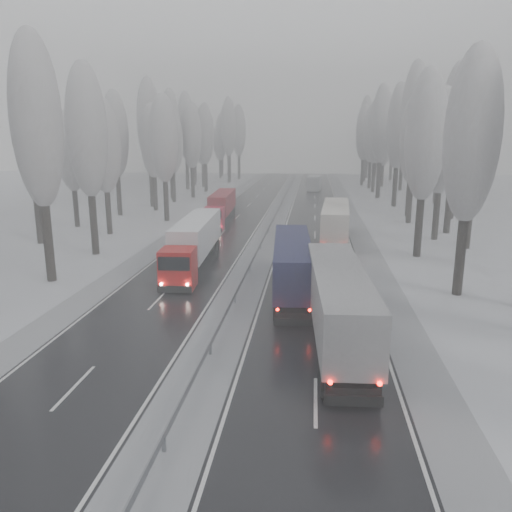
% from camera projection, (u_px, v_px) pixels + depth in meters
% --- Properties ---
extents(ground, '(260.00, 260.00, 0.00)m').
position_uv_depth(ground, '(192.00, 395.00, 21.23)').
color(ground, silver).
rests_on(ground, ground).
extents(carriageway_right, '(7.50, 200.00, 0.03)m').
position_uv_depth(carriageway_right, '(315.00, 247.00, 49.62)').
color(carriageway_right, black).
rests_on(carriageway_right, ground).
extents(carriageway_left, '(7.50, 200.00, 0.03)m').
position_uv_depth(carriageway_left, '(211.00, 244.00, 50.79)').
color(carriageway_left, black).
rests_on(carriageway_left, ground).
extents(median_slush, '(3.00, 200.00, 0.04)m').
position_uv_depth(median_slush, '(263.00, 245.00, 50.20)').
color(median_slush, '#A2A4AA').
rests_on(median_slush, ground).
extents(shoulder_right, '(2.40, 200.00, 0.04)m').
position_uv_depth(shoulder_right, '(366.00, 248.00, 49.08)').
color(shoulder_right, '#A2A4AA').
rests_on(shoulder_right, ground).
extents(shoulder_left, '(2.40, 200.00, 0.04)m').
position_uv_depth(shoulder_left, '(164.00, 243.00, 51.33)').
color(shoulder_left, '#A2A4AA').
rests_on(shoulder_left, ground).
extents(median_guardrail, '(0.12, 200.00, 0.76)m').
position_uv_depth(median_guardrail, '(263.00, 240.00, 50.06)').
color(median_guardrail, slate).
rests_on(median_guardrail, ground).
extents(tree_16, '(3.60, 3.60, 16.53)m').
position_uv_depth(tree_16, '(472.00, 137.00, 32.21)').
color(tree_16, black).
rests_on(tree_16, ground).
extents(tree_18, '(3.60, 3.60, 16.58)m').
position_uv_depth(tree_18, '(426.00, 136.00, 43.24)').
color(tree_18, black).
rests_on(tree_18, ground).
extents(tree_19, '(3.60, 3.60, 14.57)m').
position_uv_depth(tree_19, '(476.00, 150.00, 46.79)').
color(tree_19, black).
rests_on(tree_19, ground).
extents(tree_20, '(3.60, 3.60, 15.71)m').
position_uv_depth(tree_20, '(442.00, 142.00, 50.85)').
color(tree_20, black).
rests_on(tree_20, ground).
extents(tree_21, '(3.60, 3.60, 18.62)m').
position_uv_depth(tree_21, '(456.00, 124.00, 54.03)').
color(tree_21, black).
rests_on(tree_21, ground).
extents(tree_22, '(3.60, 3.60, 15.86)m').
position_uv_depth(tree_22, '(414.00, 140.00, 61.00)').
color(tree_22, black).
rests_on(tree_22, ground).
extents(tree_23, '(3.60, 3.60, 13.55)m').
position_uv_depth(tree_23, '(457.00, 152.00, 64.51)').
color(tree_23, black).
rests_on(tree_23, ground).
extents(tree_24, '(3.60, 3.60, 20.49)m').
position_uv_depth(tree_24, '(415.00, 117.00, 65.45)').
color(tree_24, black).
rests_on(tree_24, ground).
extents(tree_25, '(3.60, 3.60, 19.44)m').
position_uv_depth(tree_25, '(460.00, 123.00, 68.71)').
color(tree_25, black).
rests_on(tree_25, ground).
extents(tree_26, '(3.60, 3.60, 18.78)m').
position_uv_depth(tree_26, '(399.00, 127.00, 75.64)').
color(tree_26, black).
rests_on(tree_26, ground).
extents(tree_27, '(3.60, 3.60, 17.62)m').
position_uv_depth(tree_27, '(440.00, 132.00, 78.89)').
color(tree_27, black).
rests_on(tree_27, ground).
extents(tree_28, '(3.60, 3.60, 19.62)m').
position_uv_depth(tree_28, '(382.00, 125.00, 85.97)').
color(tree_28, black).
rests_on(tree_28, ground).
extents(tree_29, '(3.60, 3.60, 18.11)m').
position_uv_depth(tree_29, '(420.00, 131.00, 89.25)').
color(tree_29, black).
rests_on(tree_29, ground).
extents(tree_30, '(3.60, 3.60, 17.86)m').
position_uv_depth(tree_30, '(376.00, 132.00, 95.63)').
color(tree_30, black).
rests_on(tree_30, ground).
extents(tree_31, '(3.60, 3.60, 18.58)m').
position_uv_depth(tree_31, '(404.00, 130.00, 98.73)').
color(tree_31, black).
rests_on(tree_31, ground).
extents(tree_32, '(3.60, 3.60, 17.33)m').
position_uv_depth(tree_32, '(372.00, 134.00, 102.95)').
color(tree_32, black).
rests_on(tree_32, ground).
extents(tree_33, '(3.60, 3.60, 14.33)m').
position_uv_depth(tree_33, '(384.00, 143.00, 106.92)').
color(tree_33, black).
rests_on(tree_33, ground).
extents(tree_34, '(3.60, 3.60, 17.63)m').
position_uv_depth(tree_34, '(364.00, 133.00, 109.87)').
color(tree_34, black).
rests_on(tree_34, ground).
extents(tree_35, '(3.60, 3.60, 18.25)m').
position_uv_depth(tree_35, '(404.00, 131.00, 112.62)').
color(tree_35, black).
rests_on(tree_35, ground).
extents(tree_36, '(3.60, 3.60, 20.23)m').
position_uv_depth(tree_36, '(366.00, 126.00, 118.85)').
color(tree_36, black).
rests_on(tree_36, ground).
extents(tree_37, '(3.60, 3.60, 16.37)m').
position_uv_depth(tree_37, '(393.00, 137.00, 122.51)').
color(tree_37, black).
rests_on(tree_37, ground).
extents(tree_38, '(3.60, 3.60, 17.97)m').
position_uv_depth(tree_38, '(368.00, 133.00, 129.20)').
color(tree_38, black).
rests_on(tree_38, ground).
extents(tree_39, '(3.60, 3.60, 16.19)m').
position_uv_depth(tree_39, '(377.00, 137.00, 133.02)').
color(tree_39, black).
rests_on(tree_39, ground).
extents(tree_56, '(3.60, 3.60, 18.12)m').
position_uv_depth(tree_56, '(36.00, 122.00, 35.30)').
color(tree_56, black).
rests_on(tree_56, ground).
extents(tree_58, '(3.60, 3.60, 17.21)m').
position_uv_depth(tree_58, '(87.00, 132.00, 44.04)').
color(tree_58, black).
rests_on(tree_58, ground).
extents(tree_59, '(3.60, 3.60, 18.41)m').
position_uv_depth(tree_59, '(29.00, 124.00, 48.57)').
color(tree_59, black).
rests_on(tree_59, ground).
extents(tree_60, '(3.60, 3.60, 14.84)m').
position_uv_depth(tree_60, '(104.00, 147.00, 53.99)').
color(tree_60, black).
rests_on(tree_60, ground).
extents(tree_61, '(3.60, 3.60, 13.95)m').
position_uv_depth(tree_61, '(71.00, 151.00, 58.62)').
color(tree_61, black).
rests_on(tree_61, ground).
extents(tree_62, '(3.60, 3.60, 16.04)m').
position_uv_depth(tree_62, '(164.00, 139.00, 62.59)').
color(tree_62, black).
rests_on(tree_62, ground).
extents(tree_63, '(3.60, 3.60, 16.88)m').
position_uv_depth(tree_63, '(115.00, 135.00, 67.20)').
color(tree_63, black).
rests_on(tree_63, ground).
extents(tree_64, '(3.60, 3.60, 15.42)m').
position_uv_depth(tree_64, '(153.00, 142.00, 71.84)').
color(tree_64, black).
rests_on(tree_64, ground).
extents(tree_65, '(3.60, 3.60, 19.48)m').
position_uv_depth(tree_65, '(149.00, 124.00, 75.30)').
color(tree_65, black).
rests_on(tree_65, ground).
extents(tree_66, '(3.60, 3.60, 15.23)m').
position_uv_depth(tree_66, '(172.00, 142.00, 81.16)').
color(tree_66, black).
rests_on(tree_66, ground).
extents(tree_67, '(3.60, 3.60, 17.09)m').
position_uv_depth(tree_67, '(170.00, 134.00, 84.90)').
color(tree_67, black).
rests_on(tree_67, ground).
extents(tree_68, '(3.60, 3.60, 16.65)m').
position_uv_depth(tree_68, '(191.00, 136.00, 87.31)').
color(tree_68, black).
rests_on(tree_68, ground).
extents(tree_69, '(3.60, 3.60, 19.35)m').
position_uv_depth(tree_69, '(170.00, 126.00, 91.31)').
color(tree_69, black).
rests_on(tree_69, ground).
extents(tree_70, '(3.60, 3.60, 17.09)m').
position_uv_depth(tree_70, '(205.00, 135.00, 96.95)').
color(tree_70, black).
rests_on(tree_70, ground).
extents(tree_71, '(3.60, 3.60, 19.61)m').
position_uv_depth(tree_71, '(186.00, 127.00, 100.97)').
color(tree_71, black).
rests_on(tree_71, ground).
extents(tree_72, '(3.60, 3.60, 15.11)m').
position_uv_depth(tree_72, '(202.00, 141.00, 106.56)').
color(tree_72, black).
rests_on(tree_72, ground).
extents(tree_73, '(3.60, 3.60, 17.22)m').
position_uv_depth(tree_73, '(193.00, 134.00, 110.43)').
color(tree_73, black).
rests_on(tree_73, ground).
extents(tree_74, '(3.60, 3.60, 19.68)m').
position_uv_depth(tree_74, '(228.00, 128.00, 115.88)').
color(tree_74, black).
rests_on(tree_74, ground).
extents(tree_75, '(3.60, 3.60, 18.60)m').
position_uv_depth(tree_75, '(194.00, 131.00, 120.92)').
color(tree_75, black).
rests_on(tree_75, ground).
extents(tree_76, '(3.60, 3.60, 18.55)m').
position_uv_depth(tree_76, '(239.00, 131.00, 125.01)').
color(tree_76, black).
rests_on(tree_76, ground).
extents(tree_77, '(3.60, 3.60, 14.32)m').
position_uv_depth(tree_77, '(220.00, 142.00, 130.12)').
color(tree_77, black).
rests_on(tree_77, ground).
extents(tree_78, '(3.60, 3.60, 19.55)m').
position_uv_depth(tree_78, '(229.00, 129.00, 131.61)').
color(tree_78, black).
rests_on(tree_78, ground).
extents(tree_79, '(3.60, 3.60, 17.07)m').
position_uv_depth(tree_79, '(222.00, 135.00, 136.15)').
color(tree_79, black).
rests_on(tree_79, ground).
extents(truck_grey_tarp, '(3.44, 16.19, 4.12)m').
position_uv_depth(truck_grey_tarp, '(336.00, 296.00, 26.65)').
color(truck_grey_tarp, '#4A4A4E').
rests_on(truck_grey_tarp, ground).
extents(truck_blue_box, '(3.24, 15.19, 3.87)m').
position_uv_depth(truck_blue_box, '(292.00, 260.00, 35.10)').
color(truck_blue_box, '#1E1B44').
rests_on(truck_blue_box, ground).
extents(truck_cream_box, '(3.31, 15.85, 4.04)m').
position_uv_depth(truck_cream_box, '(335.00, 220.00, 51.00)').
color(truck_cream_box, '#AAA797').
rests_on(truck_cream_box, ground).
extents(box_truck_distant, '(3.17, 8.17, 2.98)m').
position_uv_depth(box_truck_distant, '(315.00, 183.00, 100.61)').
color(box_truck_distant, '#A8ABAF').
rests_on(box_truck_distant, ground).
extents(truck_red_white, '(3.19, 15.32, 3.90)m').
position_uv_depth(truck_red_white, '(195.00, 240.00, 41.72)').
color(truck_red_white, '#B80A0A').
rests_on(truck_red_white, ground).
extents(truck_red_red, '(2.94, 14.17, 3.61)m').
position_uv_depth(truck_red_red, '(222.00, 205.00, 63.96)').
color(truck_red_red, red).
rests_on(truck_red_red, ground).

